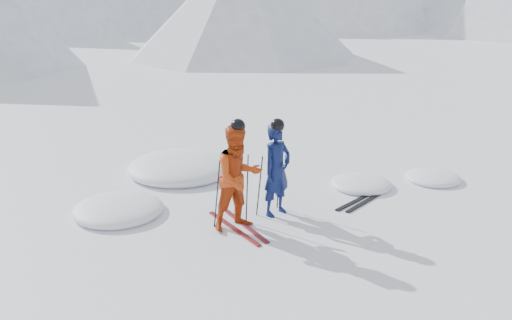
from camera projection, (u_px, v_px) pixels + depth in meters
ground at (337, 201)px, 11.11m from camera, size 160.00×160.00×0.00m
skier_blue at (277, 170)px, 10.24m from camera, size 0.70×0.51×1.79m
skier_red at (238, 178)px, 9.64m from camera, size 1.01×0.82×1.94m
pole_blue_left at (259, 186)px, 10.28m from camera, size 0.12×0.08×1.19m
pole_blue_right at (279, 179)px, 10.67m from camera, size 0.12×0.07×1.19m
pole_red_left at (217, 194)px, 9.76m from camera, size 0.13×0.10×1.29m
pole_red_right at (247, 188)px, 10.02m from camera, size 0.13×0.09×1.29m
ski_worn_left at (234, 228)px, 9.87m from camera, size 0.20×1.70×0.03m
ski_worn_right at (244, 225)px, 10.00m from camera, size 0.31×1.70×0.03m
ski_loose_a at (360, 199)px, 11.21m from camera, size 1.69×0.38×0.03m
ski_loose_b at (369, 200)px, 11.16m from camera, size 1.68×0.44×0.03m
snow_lumps at (204, 181)px, 12.23m from camera, size 7.96×5.81×0.55m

